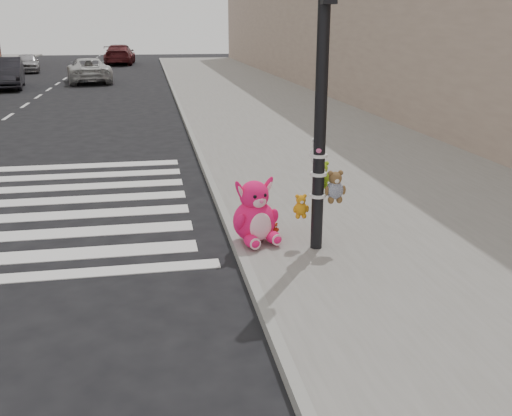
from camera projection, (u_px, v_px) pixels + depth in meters
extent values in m
plane|color=black|center=(119.00, 342.00, 5.81)|extent=(120.00, 120.00, 0.00)
cube|color=slate|center=(317.00, 137.00, 16.01)|extent=(7.00, 80.00, 0.14)
cube|color=gray|center=(194.00, 141.00, 15.42)|extent=(0.12, 80.00, 0.15)
cylinder|color=black|center=(321.00, 102.00, 7.29)|extent=(0.16, 0.16, 4.00)
cylinder|color=white|center=(318.00, 195.00, 7.67)|extent=(0.22, 0.22, 0.04)
cylinder|color=white|center=(318.00, 174.00, 7.58)|extent=(0.22, 0.22, 0.04)
cylinder|color=white|center=(319.00, 156.00, 7.50)|extent=(0.22, 0.22, 0.04)
ellipsoid|color=#FF1565|center=(252.00, 243.00, 7.82)|extent=(0.28, 0.36, 0.17)
ellipsoid|color=#FF1565|center=(273.00, 239.00, 7.96)|extent=(0.28, 0.36, 0.17)
ellipsoid|color=#FF1565|center=(254.00, 221.00, 8.05)|extent=(0.72, 0.66, 0.60)
ellipsoid|color=#F9BFD1|center=(261.00, 227.00, 7.88)|extent=(0.36, 0.21, 0.40)
sphere|color=#FF1565|center=(254.00, 195.00, 7.93)|extent=(0.51, 0.51, 0.41)
ellipsoid|color=#FF1565|center=(241.00, 193.00, 7.85)|extent=(0.30, 0.16, 0.41)
ellipsoid|color=#FF1565|center=(265.00, 189.00, 8.01)|extent=(0.30, 0.16, 0.41)
imported|color=black|center=(5.00, 73.00, 28.58)|extent=(2.29, 4.84, 1.53)
imported|color=silver|center=(89.00, 70.00, 31.62)|extent=(2.90, 5.10, 1.34)
imported|color=#53171B|center=(120.00, 54.00, 46.03)|extent=(2.42, 5.51, 1.58)
imported|color=#ACABB0|center=(27.00, 63.00, 38.38)|extent=(2.06, 3.93, 1.28)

